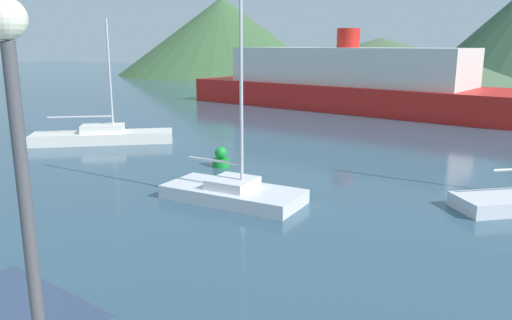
{
  "coord_description": "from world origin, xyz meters",
  "views": [
    {
      "loc": [
        8.15,
        -2.7,
        5.47
      ],
      "look_at": [
        0.7,
        14.0,
        1.2
      ],
      "focal_mm": 35.0,
      "sensor_mm": 36.0,
      "label": 1
    }
  ],
  "objects_px": {
    "sailboat_middle": "(103,136)",
    "buoy_marker": "(221,158)",
    "streetlamp": "(25,199)",
    "sailboat_outer": "(233,190)",
    "ferry_distant": "(347,82)"
  },
  "relations": [
    {
      "from": "streetlamp",
      "to": "sailboat_outer",
      "type": "bearing_deg",
      "value": 108.58
    },
    {
      "from": "buoy_marker",
      "to": "ferry_distant",
      "type": "bearing_deg",
      "value": 90.26
    },
    {
      "from": "streetlamp",
      "to": "sailboat_outer",
      "type": "distance_m",
      "value": 13.43
    },
    {
      "from": "sailboat_middle",
      "to": "buoy_marker",
      "type": "xyz_separation_m",
      "value": [
        8.74,
        -2.27,
        -0.02
      ]
    },
    {
      "from": "sailboat_outer",
      "to": "ferry_distant",
      "type": "bearing_deg",
      "value": 100.75
    },
    {
      "from": "ferry_distant",
      "to": "buoy_marker",
      "type": "relative_size",
      "value": 32.8
    },
    {
      "from": "sailboat_middle",
      "to": "ferry_distant",
      "type": "xyz_separation_m",
      "value": [
        8.63,
        21.18,
        1.87
      ]
    },
    {
      "from": "sailboat_middle",
      "to": "streetlamp",
      "type": "bearing_deg",
      "value": -83.87
    },
    {
      "from": "sailboat_outer",
      "to": "ferry_distant",
      "type": "xyz_separation_m",
      "value": [
        -2.88,
        27.77,
        1.89
      ]
    },
    {
      "from": "sailboat_middle",
      "to": "sailboat_outer",
      "type": "distance_m",
      "value": 13.27
    },
    {
      "from": "streetlamp",
      "to": "ferry_distant",
      "type": "bearing_deg",
      "value": 99.92
    },
    {
      "from": "sailboat_middle",
      "to": "ferry_distant",
      "type": "relative_size",
      "value": 0.25
    },
    {
      "from": "ferry_distant",
      "to": "buoy_marker",
      "type": "xyz_separation_m",
      "value": [
        0.11,
        -23.45,
        -1.89
      ]
    },
    {
      "from": "sailboat_outer",
      "to": "buoy_marker",
      "type": "distance_m",
      "value": 5.14
    },
    {
      "from": "ferry_distant",
      "to": "streetlamp",
      "type": "bearing_deg",
      "value": -65.35
    }
  ]
}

